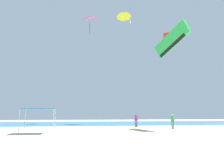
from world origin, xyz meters
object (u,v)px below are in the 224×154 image
person_leftmost (136,119)px  kite_box_red (167,39)px  kite_parafoil_green (172,40)px  kite_delta_yellow (124,16)px  kite_diamond_pink (90,19)px  canopy_tent (39,110)px  person_near_tent (173,120)px

person_leftmost → kite_box_red: bearing=-18.1°
kite_parafoil_green → person_leftmost: bearing=21.3°
kite_delta_yellow → kite_diamond_pink: bearing=-23.4°
canopy_tent → person_leftmost: 15.63m
person_near_tent → person_leftmost: bearing=75.6°
kite_diamond_pink → kite_box_red: 19.18m
person_leftmost → kite_diamond_pink: kite_diamond_pink is taller
person_near_tent → kite_delta_yellow: size_ratio=0.60×
canopy_tent → person_near_tent: bearing=13.7°
person_leftmost → kite_delta_yellow: bearing=48.1°
person_near_tent → kite_parafoil_green: kite_parafoil_green is taller
person_near_tent → kite_box_red: size_ratio=0.84×
person_near_tent → kite_diamond_pink: 30.80m
canopy_tent → person_near_tent: 15.60m
person_near_tent → kite_box_red: 15.69m
canopy_tent → kite_delta_yellow: 32.03m
kite_diamond_pink → kite_parafoil_green: (9.54, -19.54, -10.58)m
person_near_tent → kite_parafoil_green: bearing=13.4°
kite_parafoil_green → kite_delta_yellow: (-2.71, 16.46, 10.51)m
canopy_tent → kite_diamond_pink: kite_diamond_pink is taller
person_near_tent → person_leftmost: (-2.86, 5.97, 0.07)m
kite_box_red → person_leftmost: bearing=55.4°
canopy_tent → kite_box_red: kite_box_red is taller
kite_diamond_pink → person_leftmost: bearing=-16.5°
person_leftmost → kite_box_red: (6.17, 2.09, 12.98)m
person_leftmost → kite_box_red: size_ratio=0.90×
person_leftmost → kite_delta_yellow: (1.04, 11.67, 20.94)m
person_near_tent → kite_delta_yellow: kite_delta_yellow is taller
kite_box_red → person_near_tent: bearing=104.4°
canopy_tent → person_leftmost: (12.26, 9.64, -1.07)m
kite_diamond_pink → kite_parafoil_green: kite_diamond_pink is taller
canopy_tent → kite_parafoil_green: 19.16m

